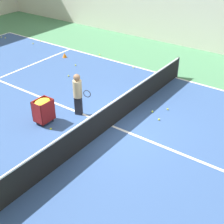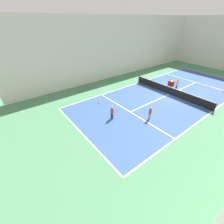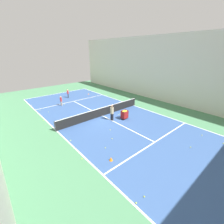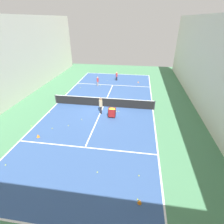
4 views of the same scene
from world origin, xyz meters
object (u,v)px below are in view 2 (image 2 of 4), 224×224
object	(u,v)px
tennis_net	(170,91)
training_cone_0	(224,91)
coach_at_net	(177,84)
child_midcourt	(150,112)
ball_cart	(171,83)
training_cone_1	(99,103)
player_near_baseline	(112,112)

from	to	relation	value
tennis_net	training_cone_0	xyz separation A→B (m)	(3.83, 5.87, -0.37)
coach_at_net	child_midcourt	bearing A→B (deg)	-1.56
ball_cart	coach_at_net	bearing A→B (deg)	-27.82
tennis_net	training_cone_0	world-z (taller)	tennis_net
coach_at_net	training_cone_1	xyz separation A→B (m)	(-3.29, -9.46, -0.81)
coach_at_net	ball_cart	size ratio (longest dim) A/B	1.76
child_midcourt	coach_at_net	bearing A→B (deg)	7.86
player_near_baseline	training_cone_1	bearing A→B (deg)	104.45
player_near_baseline	coach_at_net	distance (m)	10.03
tennis_net	child_midcourt	bearing A→B (deg)	-72.14
tennis_net	player_near_baseline	distance (m)	8.58
coach_at_net	training_cone_1	size ratio (longest dim) A/B	7.45
ball_cart	tennis_net	bearing A→B (deg)	-59.59
coach_at_net	child_midcourt	xyz separation A→B (m)	(1.98, -7.40, -0.22)
player_near_baseline	training_cone_0	size ratio (longest dim) A/B	5.19
child_midcourt	ball_cart	xyz separation A→B (m)	(-3.12, 8.00, -0.06)
ball_cart	training_cone_1	world-z (taller)	ball_cart
child_midcourt	ball_cart	bearing A→B (deg)	14.19
child_midcourt	training_cone_0	xyz separation A→B (m)	(1.91, 11.81, -0.58)
training_cone_0	training_cone_1	distance (m)	15.62
tennis_net	ball_cart	world-z (taller)	tennis_net
tennis_net	coach_at_net	world-z (taller)	coach_at_net
tennis_net	training_cone_1	distance (m)	8.69
player_near_baseline	training_cone_0	world-z (taller)	player_near_baseline
player_near_baseline	ball_cart	distance (m)	10.67
child_midcourt	tennis_net	bearing A→B (deg)	10.73
coach_at_net	training_cone_1	bearing A→B (deg)	-35.74
player_near_baseline	child_midcourt	world-z (taller)	player_near_baseline
player_near_baseline	training_cone_0	distance (m)	15.02
training_cone_0	training_cone_1	bearing A→B (deg)	-117.39
player_near_baseline	training_cone_0	xyz separation A→B (m)	(4.08, 14.44, -0.59)
tennis_net	training_cone_0	size ratio (longest dim) A/B	42.46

